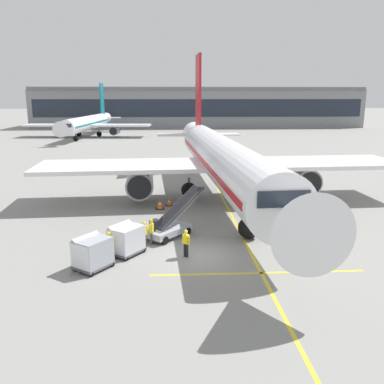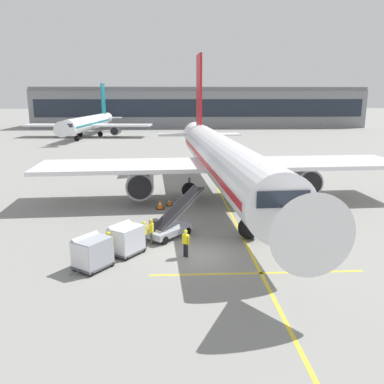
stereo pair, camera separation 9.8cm
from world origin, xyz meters
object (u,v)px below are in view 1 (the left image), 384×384
Objects in this scene: safety_cone_wingtip at (169,202)px; distant_airplane at (88,123)px; baggage_cart_lead at (126,239)px; ground_crew_marshaller at (186,241)px; baggage_cart_second at (92,252)px; ground_crew_by_carts at (144,233)px; ground_crew_by_loader at (151,230)px; ground_crew_wingwalker at (109,244)px; belt_loader at (171,224)px; safety_cone_engine_keepout at (160,204)px; parked_airplane at (221,159)px.

distant_airplane reaches higher than safety_cone_wingtip.
ground_crew_marshaller is at bearing -10.55° from baggage_cart_lead.
baggage_cart_second is 0.07× the size of distant_airplane.
ground_crew_by_loader is at bearing 50.93° from ground_crew_by_carts.
baggage_cart_lead is 1.53× the size of ground_crew_marshaller.
ground_crew_by_loader is at bearing 45.24° from ground_crew_wingwalker.
distant_airplane is at bearing 103.62° from ground_crew_by_carts.
belt_loader reaches higher than baggage_cart_lead.
baggage_cart_second is 1.53× the size of ground_crew_wingwalker.
ground_crew_marshaller and ground_crew_wingwalker have the same top height.
baggage_cart_lead reaches higher than ground_crew_by_loader.
baggage_cart_lead is 11.63m from safety_cone_wingtip.
distant_airplane is at bearing 107.02° from safety_cone_wingtip.
baggage_cart_lead is at bearing 51.37° from baggage_cart_second.
ground_crew_by_loader is 1.00× the size of ground_crew_wingwalker.
baggage_cart_lead is 2.67m from baggage_cart_second.
distant_airplane reaches higher than safety_cone_engine_keepout.
ground_crew_by_loader is at bearing -130.62° from belt_loader.
baggage_cart_lead is 1.24m from ground_crew_wingwalker.
parked_airplane reaches higher than ground_crew_by_carts.
ground_crew_marshaller is at bearing -105.39° from parked_airplane.
belt_loader is 4.16m from baggage_cart_lead.
baggage_cart_second is at bearing -120.75° from ground_crew_wingwalker.
baggage_cart_second is (-9.22, -15.40, -2.83)m from parked_airplane.
ground_crew_by_carts is (-0.44, -0.54, 0.00)m from ground_crew_by_loader.
belt_loader is at bearing 49.38° from ground_crew_by_loader.
ground_crew_by_loader is (1.51, 1.62, -0.00)m from baggage_cart_lead.
ground_crew_by_loader and ground_crew_wingwalker have the same top height.
baggage_cart_lead reaches higher than safety_cone_engine_keepout.
ground_crew_by_carts is at bearing 43.79° from ground_crew_wingwalker.
belt_loader reaches higher than ground_crew_by_carts.
ground_crew_marshaller is 4.62m from ground_crew_wingwalker.
baggage_cart_second is 1.53× the size of ground_crew_by_carts.
belt_loader reaches higher than ground_crew_wingwalker.
distant_airplane reaches higher than belt_loader.
belt_loader is 1.78× the size of baggage_cart_lead.
safety_cone_engine_keepout is 1.31m from safety_cone_wingtip.
belt_loader is at bearing 103.70° from ground_crew_marshaller.
belt_loader reaches higher than ground_crew_marshaller.
parked_airplane is 25.28× the size of ground_crew_wingwalker.
baggage_cart_second is 14.09m from safety_cone_wingtip.
ground_crew_marshaller is at bearing -46.51° from ground_crew_by_loader.
safety_cone_engine_keepout is at bearing 97.29° from belt_loader.
parked_airplane is at bearing 62.08° from ground_crew_by_carts.
ground_crew_wingwalker is 12.67m from safety_cone_wingtip.
baggage_cart_lead is at bearing -133.00° from ground_crew_by_loader.
baggage_cart_second is at bearing -107.85° from safety_cone_wingtip.
parked_airplane is 1.14× the size of distant_airplane.
baggage_cart_lead is 1.53× the size of ground_crew_by_loader.
ground_crew_marshaller is at bearing -80.47° from safety_cone_engine_keepout.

